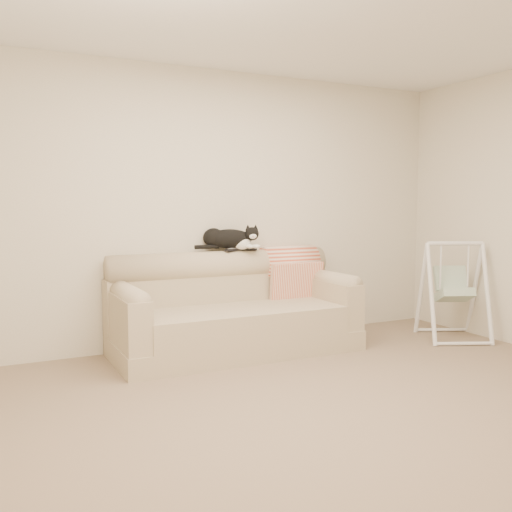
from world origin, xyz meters
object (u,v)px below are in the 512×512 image
(remote_b, at_px, (248,249))
(baby_swing, at_px, (453,290))
(tuxedo_cat, at_px, (229,239))
(sofa, at_px, (233,313))
(remote_a, at_px, (233,250))

(remote_b, height_order, baby_swing, baby_swing)
(remote_b, distance_m, tuxedo_cat, 0.21)
(remote_b, height_order, tuxedo_cat, tuxedo_cat)
(sofa, relative_size, remote_b, 12.47)
(tuxedo_cat, bearing_deg, remote_a, -64.80)
(baby_swing, bearing_deg, tuxedo_cat, 158.58)
(sofa, height_order, baby_swing, baby_swing)
(remote_b, relative_size, baby_swing, 0.18)
(remote_b, xyz_separation_m, tuxedo_cat, (-0.18, 0.03, 0.11))
(remote_a, relative_size, baby_swing, 0.19)
(tuxedo_cat, distance_m, baby_swing, 2.29)
(sofa, bearing_deg, remote_a, 65.40)
(remote_a, relative_size, tuxedo_cat, 0.30)
(sofa, height_order, remote_b, remote_b)
(sofa, height_order, remote_a, remote_a)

